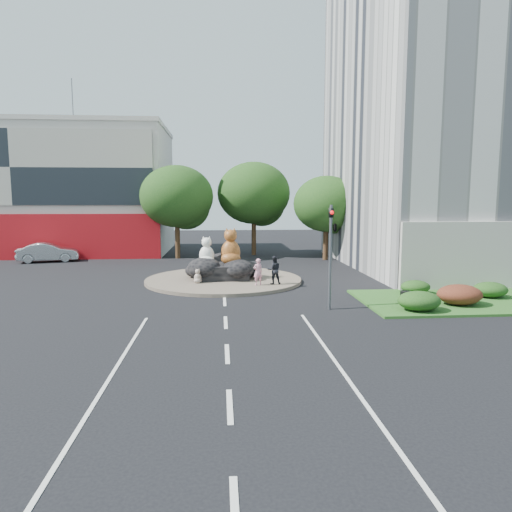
# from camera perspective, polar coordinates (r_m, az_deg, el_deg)

# --- Properties ---
(ground) EXTENTS (120.00, 120.00, 0.00)m
(ground) POSITION_cam_1_polar(r_m,az_deg,el_deg) (19.80, -3.81, -8.31)
(ground) COLOR black
(ground) RESTS_ON ground
(roundabout_island) EXTENTS (10.00, 10.00, 0.20)m
(roundabout_island) POSITION_cam_1_polar(r_m,az_deg,el_deg) (29.55, -4.07, -2.98)
(roundabout_island) COLOR brown
(roundabout_island) RESTS_ON ground
(rock_plinth) EXTENTS (3.20, 2.60, 0.90)m
(rock_plinth) POSITION_cam_1_polar(r_m,az_deg,el_deg) (29.46, -4.08, -1.93)
(rock_plinth) COLOR black
(rock_plinth) RESTS_ON roundabout_island
(shophouse_block) EXTENTS (25.20, 12.30, 17.40)m
(shophouse_block) POSITION_cam_1_polar(r_m,az_deg,el_deg) (50.27, -25.49, 7.46)
(shophouse_block) COLOR beige
(shophouse_block) RESTS_ON ground
(office_tower) EXTENTS (20.00, 20.00, 35.00)m
(office_tower) POSITION_cam_1_polar(r_m,az_deg,el_deg) (42.31, 26.53, 23.19)
(office_tower) COLOR silver
(office_tower) RESTS_ON ground
(grass_verge) EXTENTS (10.00, 6.00, 0.12)m
(grass_verge) POSITION_cam_1_polar(r_m,az_deg,el_deg) (25.77, 23.96, -5.16)
(grass_verge) COLOR #214F1A
(grass_verge) RESTS_ON ground
(tree_left) EXTENTS (6.46, 6.46, 8.27)m
(tree_left) POSITION_cam_1_polar(r_m,az_deg,el_deg) (41.33, -9.77, 6.97)
(tree_left) COLOR #382314
(tree_left) RESTS_ON ground
(tree_mid) EXTENTS (6.84, 6.84, 8.76)m
(tree_mid) POSITION_cam_1_polar(r_m,az_deg,el_deg) (43.28, -0.19, 7.48)
(tree_mid) COLOR #382314
(tree_mid) RESTS_ON ground
(tree_right) EXTENTS (5.70, 5.70, 7.30)m
(tree_right) POSITION_cam_1_polar(r_m,az_deg,el_deg) (40.25, 8.84, 6.11)
(tree_right) COLOR #382314
(tree_right) RESTS_ON ground
(hedge_near_green) EXTENTS (2.00, 1.60, 0.90)m
(hedge_near_green) POSITION_cam_1_polar(r_m,az_deg,el_deg) (22.59, 19.72, -5.30)
(hedge_near_green) COLOR #133A12
(hedge_near_green) RESTS_ON grass_verge
(hedge_red) EXTENTS (2.20, 1.76, 0.99)m
(hedge_red) POSITION_cam_1_polar(r_m,az_deg,el_deg) (24.57, 24.10, -4.42)
(hedge_red) COLOR #441B12
(hedge_red) RESTS_ON grass_verge
(hedge_mid_green) EXTENTS (1.80, 1.44, 0.81)m
(hedge_mid_green) POSITION_cam_1_polar(r_m,az_deg,el_deg) (27.10, 27.23, -3.76)
(hedge_mid_green) COLOR #133A12
(hedge_mid_green) RESTS_ON grass_verge
(hedge_back_green) EXTENTS (1.60, 1.28, 0.72)m
(hedge_back_green) POSITION_cam_1_polar(r_m,az_deg,el_deg) (26.61, 19.31, -3.65)
(hedge_back_green) COLOR #133A12
(hedge_back_green) RESTS_ON grass_verge
(traffic_light) EXTENTS (0.44, 1.24, 5.00)m
(traffic_light) POSITION_cam_1_polar(r_m,az_deg,el_deg) (21.81, 9.56, 2.70)
(traffic_light) COLOR #595B60
(traffic_light) RESTS_ON ground
(street_lamp) EXTENTS (2.34, 0.22, 8.06)m
(street_lamp) POSITION_cam_1_polar(r_m,az_deg,el_deg) (30.07, 21.23, 5.27)
(street_lamp) COLOR #595B60
(street_lamp) RESTS_ON ground
(cat_white) EXTENTS (1.12, 0.97, 1.85)m
(cat_white) POSITION_cam_1_polar(r_m,az_deg,el_deg) (29.15, -6.19, 0.68)
(cat_white) COLOR white
(cat_white) RESTS_ON rock_plinth
(cat_tabby) EXTENTS (1.46, 1.27, 2.37)m
(cat_tabby) POSITION_cam_1_polar(r_m,az_deg,el_deg) (29.19, -3.19, 1.24)
(cat_tabby) COLOR #AD5E24
(cat_tabby) RESTS_ON rock_plinth
(kitten_calico) EXTENTS (0.60, 0.54, 0.89)m
(kitten_calico) POSITION_cam_1_polar(r_m,az_deg,el_deg) (27.99, -7.30, -2.45)
(kitten_calico) COLOR beige
(kitten_calico) RESTS_ON roundabout_island
(kitten_white) EXTENTS (0.60, 0.54, 0.89)m
(kitten_white) POSITION_cam_1_polar(r_m,az_deg,el_deg) (29.15, 0.17, -2.01)
(kitten_white) COLOR silver
(kitten_white) RESTS_ON roundabout_island
(pedestrian_pink) EXTENTS (0.68, 0.56, 1.59)m
(pedestrian_pink) POSITION_cam_1_polar(r_m,az_deg,el_deg) (27.01, 0.25, -1.99)
(pedestrian_pink) COLOR pink
(pedestrian_pink) RESTS_ON roundabout_island
(pedestrian_dark) EXTENTS (0.87, 0.69, 1.72)m
(pedestrian_dark) POSITION_cam_1_polar(r_m,az_deg,el_deg) (27.33, 2.27, -1.75)
(pedestrian_dark) COLOR black
(pedestrian_dark) RESTS_ON roundabout_island
(parked_car) EXTENTS (5.12, 2.81, 1.60)m
(parked_car) POSITION_cam_1_polar(r_m,az_deg,el_deg) (42.40, -24.55, 0.41)
(parked_car) COLOR #A4A7AB
(parked_car) RESTS_ON ground
(litter_bin) EXTENTS (0.69, 0.69, 0.65)m
(litter_bin) POSITION_cam_1_polar(r_m,az_deg,el_deg) (23.70, 18.21, -4.98)
(litter_bin) COLOR black
(litter_bin) RESTS_ON grass_verge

